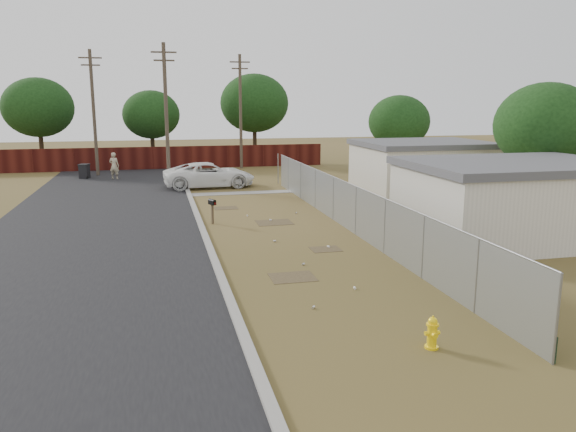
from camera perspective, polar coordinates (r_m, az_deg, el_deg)
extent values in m
plane|color=brown|center=(22.50, -0.58, -2.30)|extent=(120.00, 120.00, 0.00)
cube|color=black|center=(29.92, -18.24, 0.63)|extent=(9.00, 60.00, 0.02)
cube|color=#9A9790|center=(29.85, -9.62, 1.13)|extent=(0.25, 60.00, 0.12)
cube|color=#9A9790|center=(33.59, -4.91, 2.34)|extent=(6.20, 1.00, 0.03)
cylinder|color=gray|center=(12.98, 25.67, -9.48)|extent=(0.06, 0.06, 2.00)
cylinder|color=gray|center=(15.28, 18.64, -5.82)|extent=(0.06, 0.06, 2.00)
cylinder|color=gray|center=(17.78, 13.58, -3.09)|extent=(0.06, 0.06, 2.00)
cylinder|color=gray|center=(20.42, 9.81, -1.04)|extent=(0.06, 0.06, 2.00)
cylinder|color=gray|center=(23.15, 6.92, 0.54)|extent=(0.06, 0.06, 2.00)
cylinder|color=gray|center=(25.94, 4.64, 1.79)|extent=(0.06, 0.06, 2.00)
cylinder|color=gray|center=(28.77, 2.81, 2.79)|extent=(0.06, 0.06, 2.00)
cylinder|color=gray|center=(31.63, 1.30, 3.60)|extent=(0.06, 0.06, 2.00)
cylinder|color=gray|center=(34.51, 0.05, 4.28)|extent=(0.06, 0.06, 2.00)
cylinder|color=gray|center=(37.42, -1.02, 4.85)|extent=(0.06, 0.06, 2.00)
cylinder|color=gray|center=(23.91, 6.15, 3.35)|extent=(0.04, 26.00, 0.04)
cube|color=gray|center=(24.07, 6.10, 0.99)|extent=(0.01, 26.00, 2.00)
cube|color=black|center=(24.23, 6.20, -0.63)|extent=(0.03, 26.00, 0.60)
cube|color=#45150E|center=(46.54, -14.78, 5.69)|extent=(30.00, 0.12, 1.80)
cylinder|color=brown|center=(37.33, -12.25, 9.97)|extent=(0.24, 0.24, 9.00)
cube|color=brown|center=(37.43, -12.52, 15.94)|extent=(1.60, 0.10, 0.10)
cube|color=brown|center=(37.40, -12.48, 15.18)|extent=(1.30, 0.10, 0.10)
cylinder|color=brown|center=(43.52, -19.12, 9.80)|extent=(0.24, 0.24, 9.00)
cube|color=brown|center=(43.61, -19.47, 14.92)|extent=(1.60, 0.10, 0.10)
cube|color=brown|center=(43.58, -19.43, 14.26)|extent=(1.30, 0.10, 0.10)
cylinder|color=brown|center=(45.82, -4.84, 10.45)|extent=(0.24, 0.24, 9.00)
cube|color=brown|center=(45.91, -4.93, 15.32)|extent=(1.60, 0.10, 0.10)
cube|color=brown|center=(45.88, -4.91, 14.70)|extent=(1.30, 0.10, 0.10)
cube|color=silver|center=(24.07, 21.94, 1.17)|extent=(8.00, 6.00, 2.80)
cube|color=#4E4E53|center=(23.86, 22.22, 4.83)|extent=(8.32, 6.24, 0.30)
cube|color=silver|center=(34.19, 13.44, 4.57)|extent=(7.00, 6.00, 2.80)
cube|color=#4E4E53|center=(34.04, 13.56, 7.16)|extent=(7.28, 6.24, 0.30)
cylinder|color=#312516|center=(51.28, -23.75, 6.45)|extent=(0.36, 0.36, 3.30)
ellipsoid|color=black|center=(51.14, -24.05, 10.04)|extent=(5.70, 5.70, 4.84)
cylinder|color=#312516|center=(51.46, -13.58, 6.87)|extent=(0.36, 0.36, 2.86)
ellipsoid|color=black|center=(51.32, -13.73, 9.98)|extent=(4.94, 4.94, 4.20)
cylinder|color=#312516|center=(51.20, -3.39, 7.52)|extent=(0.36, 0.36, 3.52)
ellipsoid|color=black|center=(51.07, -3.44, 11.37)|extent=(6.08, 6.08, 5.17)
cylinder|color=#312516|center=(43.34, 11.08, 6.00)|extent=(0.36, 0.36, 2.64)
ellipsoid|color=black|center=(43.17, 11.21, 9.41)|extent=(4.56, 4.56, 3.88)
cylinder|color=#312516|center=(30.99, 24.25, 3.21)|extent=(0.36, 0.36, 2.86)
ellipsoid|color=black|center=(30.75, 24.69, 8.37)|extent=(4.94, 4.94, 4.20)
cylinder|color=yellow|center=(13.25, 14.36, -12.76)|extent=(0.32, 0.32, 0.05)
cylinder|color=yellow|center=(13.15, 14.42, -11.68)|extent=(0.23, 0.23, 0.52)
cylinder|color=yellow|center=(13.05, 14.48, -10.63)|extent=(0.29, 0.29, 0.05)
sphere|color=yellow|center=(13.02, 14.50, -10.33)|extent=(0.22, 0.22, 0.21)
cylinder|color=yellow|center=(12.98, 14.52, -9.89)|extent=(0.04, 0.04, 0.05)
cylinder|color=yellow|center=(13.07, 13.92, -11.50)|extent=(0.10, 0.10, 0.10)
cylinder|color=yellow|center=(13.17, 14.95, -11.37)|extent=(0.10, 0.10, 0.10)
cylinder|color=yellow|center=(13.02, 14.67, -11.64)|extent=(0.13, 0.11, 0.13)
cube|color=brown|center=(25.31, -7.68, 0.24)|extent=(0.11, 0.11, 0.93)
cube|color=black|center=(25.21, -7.71, 1.34)|extent=(0.34, 0.47, 0.17)
cylinder|color=black|center=(25.20, -7.72, 1.52)|extent=(0.34, 0.47, 0.17)
cube|color=red|center=(25.01, -7.43, 1.26)|extent=(0.03, 0.04, 0.09)
imported|color=white|center=(36.06, -8.01, 4.16)|extent=(5.88, 3.01, 1.59)
imported|color=tan|center=(41.23, -17.24, 4.89)|extent=(0.80, 0.65, 1.89)
cube|color=black|center=(42.40, -19.98, 4.26)|extent=(0.75, 0.75, 0.97)
cube|color=black|center=(42.34, -20.03, 4.93)|extent=(0.83, 0.83, 0.08)
cylinder|color=black|center=(42.05, -19.72, 3.69)|extent=(0.11, 0.21, 0.20)
cylinder|color=white|center=(16.68, 6.79, -7.27)|extent=(0.09, 0.11, 0.07)
cylinder|color=silver|center=(18.90, 1.56, -4.91)|extent=(0.12, 0.12, 0.07)
cylinder|color=white|center=(21.18, 4.14, -3.11)|extent=(0.11, 0.12, 0.07)
cylinder|color=silver|center=(15.10, 2.60, -9.24)|extent=(0.11, 0.12, 0.07)
cylinder|color=white|center=(25.82, -1.78, -0.39)|extent=(0.12, 0.12, 0.07)
cylinder|color=silver|center=(21.97, -1.37, -2.54)|extent=(0.11, 0.08, 0.07)
cylinder|color=silver|center=(27.43, 0.82, 0.33)|extent=(0.11, 0.12, 0.07)
cylinder|color=white|center=(26.81, -4.14, 0.03)|extent=(0.09, 0.11, 0.07)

